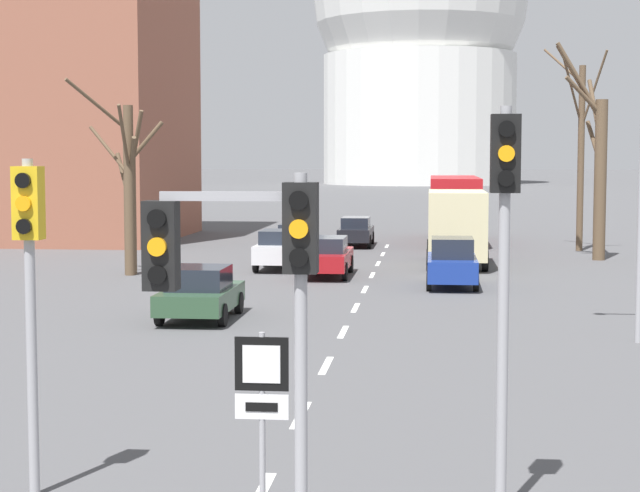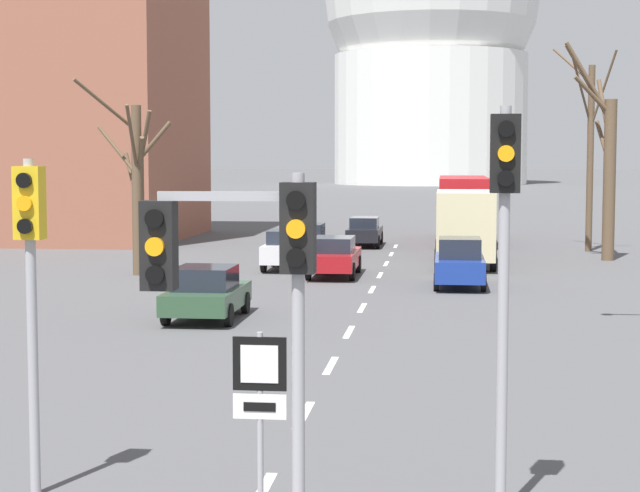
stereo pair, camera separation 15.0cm
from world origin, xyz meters
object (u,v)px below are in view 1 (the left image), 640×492
at_px(traffic_signal_near_right, 504,233).
at_px(street_lamp_right, 630,104).
at_px(sedan_far_left, 298,241).
at_px(route_sign_post, 262,406).
at_px(city_bus, 454,204).
at_px(delivery_truck, 456,225).
at_px(sedan_far_right, 326,256).
at_px(sedan_distant_centre, 200,293).
at_px(sedan_mid_centre, 281,249).
at_px(sedan_near_left, 452,263).
at_px(traffic_signal_centre_tall, 250,274).
at_px(traffic_signal_near_left, 29,261).
at_px(sedan_near_right, 356,231).

distance_m(traffic_signal_near_right, street_lamp_right, 13.95).
distance_m(street_lamp_right, sedan_far_left, 23.72).
distance_m(route_sign_post, city_bus, 45.73).
height_order(sedan_far_left, delivery_truck, delivery_truck).
bearing_deg(sedan_far_right, city_bus, 73.10).
distance_m(street_lamp_right, sedan_distant_centre, 12.47).
distance_m(sedan_mid_centre, sedan_distant_centre, 13.48).
distance_m(sedan_near_left, sedan_far_left, 11.82).
height_order(sedan_mid_centre, sedan_far_right, sedan_mid_centre).
relative_size(traffic_signal_near_right, route_sign_post, 1.98).
height_order(traffic_signal_near_right, sedan_distant_centre, traffic_signal_near_right).
xyz_separation_m(traffic_signal_centre_tall, route_sign_post, (0.06, 0.37, -1.51)).
xyz_separation_m(traffic_signal_near_left, sedan_near_left, (5.98, 23.83, -2.30)).
distance_m(route_sign_post, sedan_distant_centre, 18.13).
distance_m(traffic_signal_near_right, route_sign_post, 3.74).
bearing_deg(route_sign_post, sedan_near_left, 84.30).
xyz_separation_m(street_lamp_right, sedan_near_right, (-8.54, 27.57, -5.03)).
bearing_deg(sedan_far_left, traffic_signal_near_right, -78.62).
relative_size(route_sign_post, sedan_near_left, 0.64).
relative_size(sedan_near_left, sedan_near_right, 0.92).
bearing_deg(street_lamp_right, delivery_truck, 101.36).
bearing_deg(sedan_mid_centre, traffic_signal_near_left, -88.50).
distance_m(city_bus, delivery_truck, 12.26).
relative_size(traffic_signal_near_left, sedan_far_right, 0.99).
xyz_separation_m(street_lamp_right, sedan_far_left, (-10.63, 20.60, -5.01)).
height_order(traffic_signal_near_left, delivery_truck, traffic_signal_near_left).
bearing_deg(sedan_near_right, traffic_signal_near_left, -92.03).
relative_size(traffic_signal_centre_tall, sedan_far_right, 0.95).
bearing_deg(delivery_truck, traffic_signal_centre_tall, -94.99).
bearing_deg(sedan_mid_centre, traffic_signal_near_right, -76.69).
bearing_deg(sedan_far_left, city_bus, 54.72).
bearing_deg(sedan_near_right, city_bus, 31.43).
relative_size(traffic_signal_near_left, sedan_distant_centre, 1.14).
bearing_deg(city_bus, sedan_far_right, -106.90).
bearing_deg(city_bus, sedan_mid_centre, -116.20).
bearing_deg(traffic_signal_near_left, city_bus, 81.60).
distance_m(sedan_near_left, sedan_near_right, 17.36).
xyz_separation_m(traffic_signal_near_right, sedan_far_right, (-4.86, 26.90, -2.79)).
bearing_deg(traffic_signal_near_left, traffic_signal_centre_tall, -35.21).
xyz_separation_m(traffic_signal_near_left, sedan_far_right, (1.29, 26.69, -2.37)).
relative_size(traffic_signal_near_right, sedan_distant_centre, 1.31).
height_order(traffic_signal_centre_tall, route_sign_post, traffic_signal_centre_tall).
distance_m(traffic_signal_near_right, delivery_truck, 31.66).
bearing_deg(delivery_truck, street_lamp_right, -78.64).
distance_m(sedan_far_right, sedan_distant_centre, 11.42).
bearing_deg(route_sign_post, sedan_far_left, 96.51).
distance_m(route_sign_post, sedan_far_left, 35.84).
xyz_separation_m(traffic_signal_near_right, sedan_distant_centre, (-7.29, 15.75, -2.82)).
bearing_deg(traffic_signal_near_right, sedan_near_left, 90.41).
bearing_deg(sedan_distant_centre, route_sign_post, -75.44).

